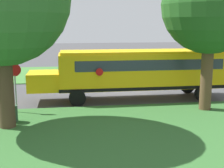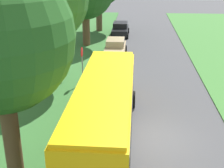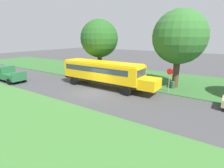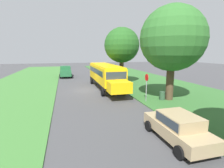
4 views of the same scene
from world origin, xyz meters
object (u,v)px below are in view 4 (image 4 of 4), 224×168
(stop_sign, at_px, (146,84))
(oak_tree_beside_bus, at_px, (121,46))
(pickup_truck, at_px, (66,71))
(oak_tree_roadside_mid, at_px, (171,39))
(car_tan_nearest, at_px, (178,126))
(trash_bin, at_px, (162,96))
(school_bus, at_px, (106,74))

(stop_sign, bearing_deg, oak_tree_beside_bus, -94.38)
(pickup_truck, height_order, stop_sign, stop_sign)
(oak_tree_beside_bus, height_order, oak_tree_roadside_mid, oak_tree_roadside_mid)
(car_tan_nearest, relative_size, stop_sign, 1.61)
(pickup_truck, distance_m, trash_bin, 22.26)
(stop_sign, bearing_deg, oak_tree_roadside_mid, -179.72)
(school_bus, distance_m, pickup_truck, 14.03)
(oak_tree_beside_bus, xyz_separation_m, oak_tree_roadside_mid, (-1.63, 10.51, 0.28))
(school_bus, relative_size, pickup_truck, 2.30)
(pickup_truck, distance_m, stop_sign, 21.63)
(oak_tree_beside_bus, bearing_deg, school_bus, 46.22)
(pickup_truck, xyz_separation_m, stop_sign, (-7.30, 20.35, 0.66))
(pickup_truck, xyz_separation_m, trash_bin, (-9.10, 20.30, -0.62))
(oak_tree_beside_bus, relative_size, trash_bin, 9.39)
(school_bus, bearing_deg, trash_bin, 119.72)
(car_tan_nearest, xyz_separation_m, pickup_truck, (5.50, -27.79, 0.20))
(oak_tree_beside_bus, bearing_deg, car_tan_nearest, 81.75)
(oak_tree_beside_bus, bearing_deg, stop_sign, 85.62)
(school_bus, height_order, stop_sign, school_bus)
(oak_tree_roadside_mid, bearing_deg, oak_tree_beside_bus, -81.20)
(school_bus, relative_size, oak_tree_beside_bus, 1.47)
(trash_bin, bearing_deg, oak_tree_beside_bus, -84.59)
(oak_tree_beside_bus, bearing_deg, pickup_truck, -50.47)
(pickup_truck, distance_m, oak_tree_roadside_mid, 23.08)
(school_bus, xyz_separation_m, car_tan_nearest, (-0.52, 14.70, -1.05))
(school_bus, relative_size, trash_bin, 13.80)
(pickup_truck, xyz_separation_m, oak_tree_roadside_mid, (-9.73, 20.33, 4.96))
(oak_tree_beside_bus, xyz_separation_m, trash_bin, (-0.99, 10.48, -5.31))
(pickup_truck, relative_size, trash_bin, 6.00)
(school_bus, xyz_separation_m, pickup_truck, (4.98, -13.09, -0.85))
(school_bus, height_order, oak_tree_roadside_mid, oak_tree_roadside_mid)
(school_bus, bearing_deg, car_tan_nearest, 92.04)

